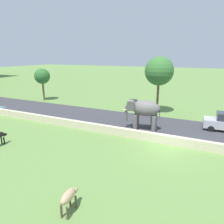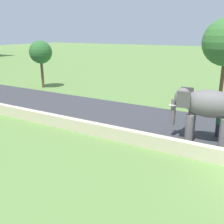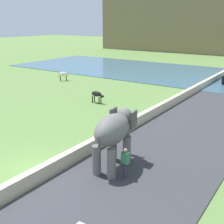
{
  "view_description": "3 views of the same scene",
  "coord_description": "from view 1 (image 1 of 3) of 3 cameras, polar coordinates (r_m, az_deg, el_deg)",
  "views": [
    {
      "loc": [
        -14.92,
        -2.51,
        7.11
      ],
      "look_at": [
        2.16,
        5.5,
        1.83
      ],
      "focal_mm": 32.96,
      "sensor_mm": 36.0,
      "label": 1
    },
    {
      "loc": [
        -10.94,
        0.2,
        5.91
      ],
      "look_at": [
        2.28,
        7.97,
        1.24
      ],
      "focal_mm": 42.22,
      "sensor_mm": 36.0,
      "label": 2
    },
    {
      "loc": [
        11.03,
        -8.46,
        7.41
      ],
      "look_at": [
        1.27,
        5.69,
        1.95
      ],
      "focal_mm": 46.01,
      "sensor_mm": 36.0,
      "label": 3
    }
  ],
  "objects": [
    {
      "name": "ground_plane",
      "position": [
        16.72,
        14.29,
        -10.06
      ],
      "size": [
        220.0,
        220.0,
        0.0
      ],
      "primitive_type": "plane",
      "color": "#608442"
    },
    {
      "name": "cow_tan",
      "position": [
        10.38,
        -11.91,
        -21.96
      ],
      "size": [
        1.41,
        0.56,
        1.15
      ],
      "color": "tan",
      "rests_on": "ground"
    },
    {
      "name": "barrier_wall",
      "position": [
        26.95,
        -25.79,
        -0.44
      ],
      "size": [
        0.4,
        110.0,
        0.75
      ],
      "primitive_type": "cube",
      "color": "beige",
      "rests_on": "ground"
    },
    {
      "name": "tree_mid",
      "position": [
        34.63,
        -18.8,
        9.32
      ],
      "size": [
        2.41,
        2.41,
        5.05
      ],
      "color": "brown",
      "rests_on": "ground"
    },
    {
      "name": "person_beside_elephant",
      "position": [
        20.9,
        11.03,
        -2.04
      ],
      "size": [
        0.36,
        0.22,
        1.63
      ],
      "color": "#33333D",
      "rests_on": "ground"
    },
    {
      "name": "tree_near",
      "position": [
        25.85,
        12.96,
        10.96
      ],
      "size": [
        3.48,
        3.48,
        6.95
      ],
      "color": "brown",
      "rests_on": "ground"
    },
    {
      "name": "road_surface",
      "position": [
        30.89,
        -22.7,
        1.14
      ],
      "size": [
        7.0,
        120.0,
        0.06
      ],
      "primitive_type": "cube",
      "color": "#38383D",
      "rests_on": "ground"
    },
    {
      "name": "elephant",
      "position": [
        19.74,
        8.63,
        0.55
      ],
      "size": [
        1.71,
        3.54,
        2.99
      ],
      "color": "slate",
      "rests_on": "ground"
    }
  ]
}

